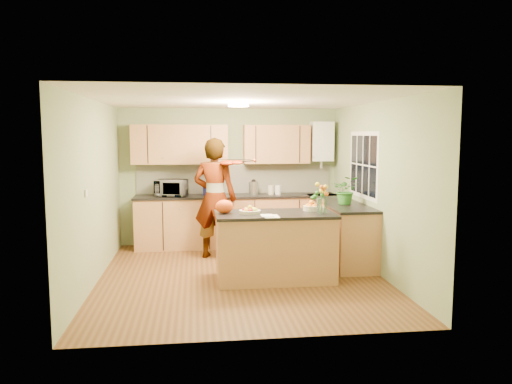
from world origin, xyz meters
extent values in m
plane|color=#553318|center=(0.00, 0.00, 0.00)|extent=(4.50, 4.50, 0.00)
cube|color=white|center=(0.00, 0.00, 2.50)|extent=(4.00, 4.50, 0.02)
cube|color=#909E71|center=(0.00, 2.25, 1.25)|extent=(4.00, 0.02, 2.50)
cube|color=#909E71|center=(0.00, -2.25, 1.25)|extent=(4.00, 0.02, 2.50)
cube|color=#909E71|center=(-2.00, 0.00, 1.25)|extent=(0.02, 4.50, 2.50)
cube|color=#909E71|center=(2.00, 0.00, 1.25)|extent=(0.02, 4.50, 2.50)
cube|color=#AE7045|center=(0.10, 1.95, 0.45)|extent=(3.60, 0.60, 0.90)
cube|color=black|center=(0.10, 1.94, 0.92)|extent=(3.64, 0.62, 0.04)
cube|color=#AE7045|center=(1.70, 0.85, 0.45)|extent=(0.60, 2.20, 0.90)
cube|color=black|center=(1.69, 0.85, 0.92)|extent=(0.62, 2.24, 0.04)
cube|color=white|center=(0.10, 2.23, 1.20)|extent=(3.60, 0.02, 0.52)
cube|color=#AE7045|center=(-0.90, 2.08, 1.85)|extent=(1.70, 0.34, 0.70)
cube|color=#AE7045|center=(0.85, 2.08, 1.85)|extent=(1.20, 0.34, 0.70)
cube|color=white|center=(1.70, 2.09, 1.90)|extent=(0.40, 0.30, 0.72)
cylinder|color=#BDBCC2|center=(1.70, 2.09, 1.50)|extent=(0.06, 0.06, 0.20)
cube|color=white|center=(1.99, 0.60, 1.55)|extent=(0.01, 1.30, 1.05)
cube|color=black|center=(1.99, 0.60, 1.55)|extent=(0.01, 1.18, 0.92)
cube|color=white|center=(-1.99, -0.60, 1.30)|extent=(0.02, 0.09, 0.09)
cylinder|color=#FFEABF|center=(0.00, 0.30, 2.46)|extent=(0.30, 0.30, 0.06)
cylinder|color=white|center=(0.00, 0.30, 2.49)|extent=(0.10, 0.10, 0.02)
cube|color=#AE7045|center=(0.46, -0.23, 0.45)|extent=(1.61, 0.81, 0.91)
cube|color=black|center=(0.46, -0.23, 0.93)|extent=(1.65, 0.85, 0.04)
cylinder|color=beige|center=(0.11, -0.23, 0.97)|extent=(0.30, 0.30, 0.04)
cylinder|color=beige|center=(1.01, -0.08, 0.98)|extent=(0.24, 0.24, 0.07)
cylinder|color=silver|center=(1.06, -0.41, 1.05)|extent=(0.11, 0.11, 0.21)
ellipsoid|color=#E84B13|center=(-0.24, -0.18, 1.04)|extent=(0.25, 0.21, 0.19)
cube|color=white|center=(0.36, -0.53, 0.95)|extent=(0.20, 0.27, 0.01)
imported|color=tan|center=(-0.32, 1.13, 0.99)|extent=(0.84, 0.70, 1.98)
imported|color=white|center=(-1.06, 1.91, 1.09)|extent=(0.60, 0.48, 0.29)
cube|color=navy|center=(-0.33, 1.95, 1.06)|extent=(0.34, 0.28, 0.23)
cylinder|color=#BDBCC2|center=(0.42, 1.97, 1.06)|extent=(0.17, 0.17, 0.24)
sphere|color=black|center=(0.42, 1.97, 1.22)|extent=(0.09, 0.09, 0.09)
cylinder|color=beige|center=(0.73, 1.96, 1.02)|extent=(0.14, 0.14, 0.17)
cylinder|color=white|center=(0.86, 1.96, 1.02)|extent=(0.12, 0.12, 0.16)
imported|color=#2F7627|center=(1.70, 0.52, 1.16)|extent=(0.46, 0.42, 0.45)
camera|label=1|loc=(-0.63, -6.97, 2.02)|focal=35.00mm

